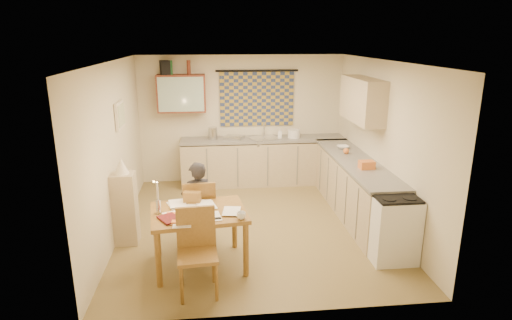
{
  "coord_description": "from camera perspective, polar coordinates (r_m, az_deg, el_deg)",
  "views": [
    {
      "loc": [
        -0.6,
        -6.12,
        2.84
      ],
      "look_at": [
        0.07,
        0.2,
        0.99
      ],
      "focal_mm": 30.0,
      "sensor_mm": 36.0,
      "label": 1
    }
  ],
  "objects": [
    {
      "name": "bowl",
      "position": [
        7.73,
        11.48,
        1.69
      ],
      "size": [
        0.22,
        0.22,
        0.05
      ],
      "primitive_type": "imported",
      "rotation": [
        0.0,
        0.0,
        -0.03
      ],
      "color": "white",
      "rests_on": "counter_right"
    },
    {
      "name": "speaker",
      "position": [
        8.26,
        -12.05,
        11.97
      ],
      "size": [
        0.21,
        0.24,
        0.26
      ],
      "primitive_type": "cube",
      "rotation": [
        0.0,
        0.0,
        0.32
      ],
      "color": "black",
      "rests_on": "wall_cabinet"
    },
    {
      "name": "bottle_brown",
      "position": [
        8.23,
        -8.97,
        12.11
      ],
      "size": [
        0.09,
        0.09,
        0.26
      ],
      "primitive_type": "cylinder",
      "rotation": [
        0.0,
        0.0,
        -0.25
      ],
      "color": "#5B2417",
      "rests_on": "wall_cabinet"
    },
    {
      "name": "counter_right",
      "position": [
        7.22,
        12.95,
        -3.55
      ],
      "size": [
        0.62,
        2.95,
        0.92
      ],
      "color": "tan",
      "rests_on": "floor"
    },
    {
      "name": "chair_near",
      "position": [
        5.05,
        -7.75,
        -14.1
      ],
      "size": [
        0.47,
        0.47,
        0.98
      ],
      "rotation": [
        0.0,
        0.0,
        0.07
      ],
      "color": "brown",
      "rests_on": "floor"
    },
    {
      "name": "mug",
      "position": [
        5.11,
        -1.97,
        -7.42
      ],
      "size": [
        0.14,
        0.14,
        0.09
      ],
      "primitive_type": "imported",
      "rotation": [
        0.0,
        0.0,
        0.15
      ],
      "color": "white",
      "rests_on": "dining_table"
    },
    {
      "name": "dining_table",
      "position": [
        5.54,
        -7.53,
        -10.3
      ],
      "size": [
        1.26,
        1.02,
        0.75
      ],
      "rotation": [
        0.0,
        0.0,
        0.13
      ],
      "color": "brown",
      "rests_on": "floor"
    },
    {
      "name": "orange_bag",
      "position": [
        6.63,
        14.54,
        -0.62
      ],
      "size": [
        0.23,
        0.17,
        0.12
      ],
      "primitive_type": "cube",
      "rotation": [
        0.0,
        0.0,
        0.03
      ],
      "color": "orange",
      "rests_on": "counter_right"
    },
    {
      "name": "chair_far",
      "position": [
        6.11,
        -7.45,
        -8.48
      ],
      "size": [
        0.46,
        0.46,
        0.97
      ],
      "rotation": [
        0.0,
        0.0,
        3.19
      ],
      "color": "brown",
      "rests_on": "floor"
    },
    {
      "name": "wall_back",
      "position": [
        8.55,
        -1.91,
        5.48
      ],
      "size": [
        4.0,
        0.02,
        2.5
      ],
      "primitive_type": "cube",
      "color": "beige",
      "rests_on": "floor"
    },
    {
      "name": "kettle",
      "position": [
        8.27,
        -5.79,
        3.55
      ],
      "size": [
        0.21,
        0.21,
        0.24
      ],
      "primitive_type": "cylinder",
      "rotation": [
        0.0,
        0.0,
        0.17
      ],
      "color": "silver",
      "rests_on": "counter_back"
    },
    {
      "name": "person",
      "position": [
        5.93,
        -7.8,
        -5.99
      ],
      "size": [
        0.64,
        0.59,
        1.23
      ],
      "primitive_type": "imported",
      "rotation": [
        0.0,
        0.0,
        3.5
      ],
      "color": "black",
      "rests_on": "floor"
    },
    {
      "name": "print_canvas",
      "position": [
        6.76,
        -17.5,
        5.74
      ],
      "size": [
        0.01,
        0.42,
        0.32
      ],
      "primitive_type": "cube",
      "color": "silver",
      "rests_on": "wall_left"
    },
    {
      "name": "candle_flame",
      "position": [
        5.26,
        -13.48,
        -2.85
      ],
      "size": [
        0.02,
        0.02,
        0.02
      ],
      "primitive_type": "sphere",
      "color": "#FFCC66",
      "rests_on": "dining_table"
    },
    {
      "name": "eyeglasses",
      "position": [
        5.13,
        -5.41,
        -7.8
      ],
      "size": [
        0.13,
        0.06,
        0.02
      ],
      "primitive_type": "cube",
      "rotation": [
        0.0,
        0.0,
        0.1
      ],
      "color": "black",
      "rests_on": "dining_table"
    },
    {
      "name": "framed_print",
      "position": [
        6.76,
        -17.71,
        5.73
      ],
      "size": [
        0.04,
        0.5,
        0.4
      ],
      "primitive_type": "cube",
      "color": "beige",
      "rests_on": "wall_left"
    },
    {
      "name": "wall_front",
      "position": [
        4.22,
        2.64,
        -5.93
      ],
      "size": [
        4.0,
        0.02,
        2.5
      ],
      "primitive_type": "cube",
      "color": "beige",
      "rests_on": "floor"
    },
    {
      "name": "tap",
      "position": [
        8.51,
        1.08,
        4.12
      ],
      "size": [
        0.04,
        0.04,
        0.28
      ],
      "primitive_type": "cylinder",
      "rotation": [
        0.0,
        0.0,
        -0.37
      ],
      "color": "silver",
      "rests_on": "counter_back"
    },
    {
      "name": "candle_holder",
      "position": [
        5.37,
        -12.87,
        -6.07
      ],
      "size": [
        0.06,
        0.06,
        0.18
      ],
      "primitive_type": "cylinder",
      "rotation": [
        0.0,
        0.0,
        0.02
      ],
      "color": "silver",
      "rests_on": "dining_table"
    },
    {
      "name": "stove",
      "position": [
        5.91,
        17.67,
        -8.52
      ],
      "size": [
        0.57,
        0.57,
        0.89
      ],
      "color": "white",
      "rests_on": "floor"
    },
    {
      "name": "wall_left",
      "position": [
        6.48,
        -18.39,
        1.16
      ],
      "size": [
        0.02,
        4.5,
        2.5
      ],
      "primitive_type": "cube",
      "color": "beige",
      "rests_on": "floor"
    },
    {
      "name": "floor",
      "position": [
        6.78,
        -0.39,
        -8.65
      ],
      "size": [
        4.0,
        4.5,
        0.02
      ],
      "primitive_type": "cube",
      "color": "brown",
      "rests_on": "ground"
    },
    {
      "name": "magazine",
      "position": [
        5.16,
        -12.52,
        -7.95
      ],
      "size": [
        0.46,
        0.47,
        0.03
      ],
      "primitive_type": "imported",
      "rotation": [
        0.0,
        0.0,
        0.55
      ],
      "color": "maroon",
      "rests_on": "dining_table"
    },
    {
      "name": "letter_rack",
      "position": [
        5.6,
        -8.49,
        -5.01
      ],
      "size": [
        0.23,
        0.14,
        0.16
      ],
      "primitive_type": "cube",
      "rotation": [
        0.0,
        0.0,
        -0.18
      ],
      "color": "brown",
      "rests_on": "dining_table"
    },
    {
      "name": "mixing_bowl",
      "position": [
        8.43,
        5.06,
        3.54
      ],
      "size": [
        0.25,
        0.25,
        0.16
      ],
      "primitive_type": "cylinder",
      "rotation": [
        0.0,
        0.0,
        0.04
      ],
      "color": "white",
      "rests_on": "counter_back"
    },
    {
      "name": "soap_bottle",
      "position": [
        8.43,
        3.22,
        3.64
      ],
      "size": [
        0.11,
        0.11,
        0.18
      ],
      "primitive_type": "imported",
      "rotation": [
        0.0,
        0.0,
        -0.16
      ],
      "color": "white",
      "rests_on": "counter_back"
    },
    {
      "name": "window_blind",
      "position": [
        8.48,
        0.12,
        8.13
      ],
      "size": [
        1.45,
        0.03,
        1.05
      ],
      "primitive_type": "cube",
      "color": "navy",
      "rests_on": "wall_back"
    },
    {
      "name": "upper_cabinet_right",
      "position": [
        7.17,
        13.98,
        7.8
      ],
      "size": [
        0.34,
        1.3,
        0.7
      ],
      "primitive_type": "cube",
      "color": "tan",
      "rests_on": "wall_right"
    },
    {
      "name": "orange_box",
      "position": [
        5.06,
        -10.48,
        -8.2
      ],
      "size": [
        0.12,
        0.09,
        0.04
      ],
      "primitive_type": "cube",
      "rotation": [
        0.0,
        0.0,
        -0.06
      ],
      "color": "orange",
      "rests_on": "dining_table"
    },
    {
      "name": "lampshade",
      "position": [
        6.09,
        -17.52,
        -0.75
      ],
      "size": [
        0.2,
        0.2,
        0.22
      ],
      "primitive_type": "cone",
      "color": "beige",
      "rests_on": "shelf_stand"
    },
    {
      "name": "fruit_orange",
      "position": [
        7.39,
        11.93,
        1.18
      ],
      "size": [
        0.1,
        0.1,
        0.1
      ],
      "primitive_type": "sphere",
      "color": "orange",
      "rests_on": "counter_right"
    },
    {
      "name": "dish_rack",
      "position": [
        8.3,
        -2.95,
        3.02
      ],
      "size": [
        0.44,
        0.41,
        0.06
      ],
      "primitive_type": "cube",
      "rotation": [
        0.0,
        0.0,
        -0.39
      ],
      "color": "silver",
      "rests_on": "counter_back"
    },
    {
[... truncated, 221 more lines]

